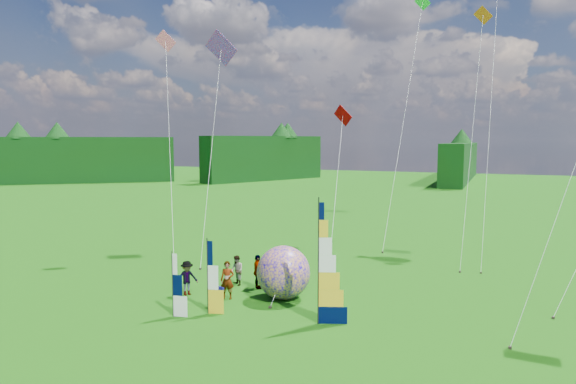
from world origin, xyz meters
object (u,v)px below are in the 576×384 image
at_px(camp_chair, 216,297).
at_px(side_banner_left, 208,277).
at_px(spectator_d, 258,272).
at_px(feather_banner_main, 318,264).
at_px(kite_whale, 492,84).
at_px(spectator_a, 227,280).
at_px(spectator_c, 187,278).
at_px(spectator_b, 237,270).
at_px(side_banner_far, 173,285).
at_px(bol_inflatable, 283,272).

bearing_deg(camp_chair, side_banner_left, -57.63).
distance_m(spectator_d, camp_chair, 3.53).
distance_m(feather_banner_main, side_banner_left, 5.15).
height_order(spectator_d, kite_whale, kite_whale).
relative_size(side_banner_left, spectator_a, 1.78).
height_order(spectator_c, camp_chair, spectator_c).
bearing_deg(spectator_a, spectator_b, 93.76).
bearing_deg(spectator_b, feather_banner_main, 4.77).
relative_size(feather_banner_main, spectator_a, 2.78).
height_order(spectator_b, camp_chair, spectator_b).
bearing_deg(side_banner_far, feather_banner_main, 2.96).
distance_m(spectator_c, camp_chair, 2.61).
distance_m(bol_inflatable, camp_chair, 3.52).
xyz_separation_m(spectator_a, camp_chair, (0.14, -1.33, -0.47)).
bearing_deg(camp_chair, feather_banner_main, 21.57).
bearing_deg(feather_banner_main, bol_inflatable, 116.17).
bearing_deg(spectator_a, side_banner_left, -96.58).
distance_m(feather_banner_main, spectator_d, 6.19).
xyz_separation_m(feather_banner_main, spectator_d, (-4.69, 3.67, -1.71)).
distance_m(bol_inflatable, spectator_a, 2.80).
xyz_separation_m(side_banner_left, spectator_b, (-0.99, 4.54, -0.86)).
xyz_separation_m(side_banner_left, kite_whale, (11.12, 17.78, 9.83)).
bearing_deg(spectator_b, spectator_d, 31.11).
bearing_deg(camp_chair, bol_inflatable, 68.89).
bearing_deg(bol_inflatable, spectator_d, 151.58).
bearing_deg(feather_banner_main, camp_chair, 157.64).
bearing_deg(side_banner_left, spectator_c, 125.58).
height_order(side_banner_left, camp_chair, side_banner_left).
distance_m(side_banner_left, side_banner_far, 1.56).
distance_m(spectator_b, kite_whale, 20.89).
xyz_separation_m(side_banner_far, spectator_d, (1.56, 5.32, -0.52)).
xyz_separation_m(spectator_c, spectator_d, (2.80, 2.38, 0.03)).
distance_m(side_banner_left, spectator_c, 3.29).
xyz_separation_m(side_banner_left, spectator_c, (-2.47, 2.02, -0.80)).
distance_m(feather_banner_main, spectator_b, 7.34).
bearing_deg(feather_banner_main, spectator_b, 127.42).
bearing_deg(spectator_c, spectator_b, 5.40).
relative_size(side_banner_left, kite_whale, 0.15).
bearing_deg(bol_inflatable, kite_whale, 58.46).
distance_m(feather_banner_main, side_banner_far, 6.57).
bearing_deg(bol_inflatable, camp_chair, -134.82).
relative_size(spectator_d, kite_whale, 0.08).
relative_size(feather_banner_main, camp_chair, 5.53).
xyz_separation_m(spectator_a, spectator_c, (-2.20, -0.24, -0.07)).
xyz_separation_m(spectator_b, spectator_d, (1.32, -0.14, 0.10)).
height_order(bol_inflatable, camp_chair, bol_inflatable).
height_order(bol_inflatable, spectator_d, bol_inflatable).
distance_m(side_banner_far, bol_inflatable, 5.52).
bearing_deg(side_banner_far, camp_chair, 47.40).
bearing_deg(spectator_a, bol_inflatable, 9.62).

